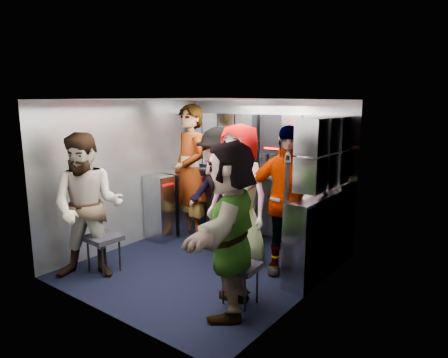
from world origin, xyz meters
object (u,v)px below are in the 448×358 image
Objects in this scene: attendant_arc_d at (286,201)px; attendant_arc_e at (230,228)px; attendant_standing at (190,173)px; attendant_arc_a at (88,207)px; attendant_arc_c at (239,195)px; attendant_arc_b at (220,191)px; jump_seat_mid_right at (291,240)px; jump_seat_near_left at (103,240)px; jump_seat_center at (246,231)px; jump_seat_mid_left at (228,219)px; jump_seat_near_right at (240,269)px.

attendant_arc_d is 1.16m from attendant_arc_e.
attendant_standing is 1.18× the size of attendant_arc_a.
attendant_arc_c is at bearing -173.69° from attendant_arc_e.
attendant_arc_b is 1.01× the size of attendant_arc_e.
jump_seat_mid_right is at bearing 4.91° from attendant_arc_a.
jump_seat_center is (1.17, 1.42, -0.03)m from jump_seat_near_left.
jump_seat_mid_left is 1.82m from attendant_arc_e.
attendant_arc_d is (-0.02, 0.98, 0.52)m from jump_seat_near_right.
jump_seat_center is at bearing 120.95° from jump_seat_near_right.
attendant_arc_c is at bearing -39.04° from jump_seat_mid_left.
attendant_arc_b is at bearing 26.51° from attendant_arc_a.
jump_seat_mid_left is 0.28× the size of attendant_arc_b.
jump_seat_near_right is 1.94m from attendant_arc_a.
attendant_arc_c reaches higher than jump_seat_near_left.
jump_seat_center is 0.25× the size of attendant_arc_a.
jump_seat_mid_right is 0.20× the size of attendant_standing.
attendant_arc_d reaches higher than attendant_arc_b.
attendant_arc_a reaches higher than jump_seat_mid_right.
jump_seat_center is 1.24m from jump_seat_near_right.
jump_seat_near_right is (1.07, -1.23, -0.04)m from jump_seat_mid_left.
attendant_arc_e is at bearing -52.93° from jump_seat_mid_left.
jump_seat_mid_left is 1.11× the size of jump_seat_near_right.
attendant_arc_b is 0.46m from attendant_arc_c.
attendant_standing is at bearing -179.93° from jump_seat_mid_left.
attendant_arc_b is 0.96× the size of attendant_arc_d.
attendant_arc_a reaches higher than attendant_arc_e.
jump_seat_mid_left is 0.46m from jump_seat_center.
jump_seat_center is at bearing 149.27° from attendant_arc_d.
jump_seat_near_left is 0.49m from attendant_arc_a.
jump_seat_mid_right is at bearing 90.89° from jump_seat_near_right.
jump_seat_mid_left reaches higher than jump_seat_near_left.
jump_seat_mid_right is (1.05, -0.07, -0.07)m from jump_seat_mid_left.
attendant_arc_e is at bearing -90.00° from jump_seat_near_right.
attendant_arc_a is at bearing -103.51° from attendant_arc_e.
attendant_arc_e is at bearing -17.02° from attendant_standing.
jump_seat_center is at bearing -171.39° from jump_seat_mid_right.
attendant_standing is 1.13× the size of attendant_arc_d.
attendant_arc_c reaches higher than jump_seat_center.
attendant_arc_d is at bearing -13.59° from jump_seat_mid_left.
jump_seat_near_left is 1.84m from jump_seat_center.
jump_seat_mid_left is 0.28× the size of attendant_arc_e.
attendant_arc_b reaches higher than jump_seat_mid_left.
attendant_arc_c reaches higher than jump_seat_mid_left.
attendant_arc_c is 1.00× the size of attendant_arc_d.
jump_seat_mid_left is 0.27× the size of attendant_arc_c.
jump_seat_mid_left is at bearing 95.27° from attendant_arc_b.
jump_seat_mid_right is (0.62, 0.09, -0.02)m from jump_seat_center.
attendant_arc_a is at bearing -163.49° from jump_seat_near_right.
attendant_arc_c reaches higher than jump_seat_near_right.
attendant_arc_a is 0.96× the size of attendant_arc_d.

